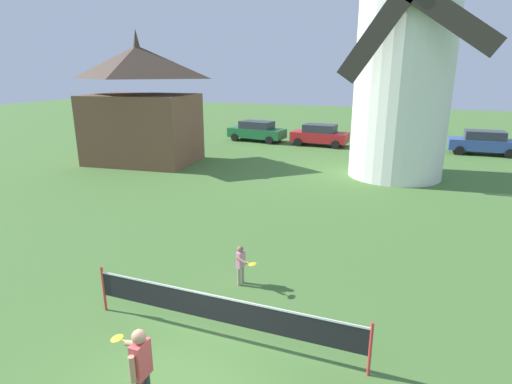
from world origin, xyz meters
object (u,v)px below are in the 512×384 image
Objects in this scene: parked_car_green at (257,131)px; parked_car_blue at (484,142)px; player_far at (241,263)px; chapel at (141,107)px; windmill at (405,53)px; parked_car_red at (320,135)px; player_near at (141,366)px; tennis_net at (221,309)px; parked_car_silver at (391,138)px.

parked_car_blue is at bearing 1.58° from parked_car_green.
player_far is 0.14× the size of chapel.
windmill is 10.83m from parked_car_red.
player_far is 0.23× the size of parked_car_green.
parked_car_red is at bearing 126.98° from windmill.
parked_car_green is 1.08× the size of parked_car_blue.
parked_car_red is at bearing -2.54° from parked_car_green.
chapel reaches higher than player_far.
player_far is (-0.14, 4.39, -0.25)m from player_near.
tennis_net is 5.61× the size of player_far.
windmill is 11.04m from parked_car_blue.
parked_car_silver is 16.87m from chapel.
chapel is at bearing 134.13° from player_far.
tennis_net is 1.41× the size of parked_car_blue.
parked_car_silver reaches higher than player_far.
parked_car_blue is at bearing 72.95° from player_near.
parked_car_silver is at bearing 85.64° from tennis_net.
windmill is 2.71× the size of parked_car_green.
windmill reaches higher than chapel.
parked_car_green is 5.04m from parked_car_red.
windmill is 2.93× the size of parked_car_blue.
parked_car_green and parked_car_red have the same top height.
parked_car_silver is at bearing 35.27° from chapel.
parked_car_green is 1.10× the size of parked_car_red.
player_near is at bearing -99.08° from windmill.
player_near is 26.78m from parked_car_green.
parked_car_red is at bearing -176.50° from parked_car_blue.
parked_car_red reaches higher than player_near.
chapel reaches higher than player_near.
player_far is at bearing -82.73° from parked_car_red.
player_near is 25.80m from parked_car_silver.
parked_car_silver reaches higher than player_near.
windmill is 2.99× the size of parked_car_red.
player_far is 16.50m from chapel.
windmill reaches higher than tennis_net.
chapel is (-11.47, 16.07, 2.42)m from player_near.
parked_car_blue is at bearing 57.92° from windmill.
tennis_net is 1.57× the size of parked_car_silver.
parked_car_silver is 5.84m from parked_car_blue.
parked_car_red is at bearing -176.20° from parked_car_silver.
windmill reaches higher than parked_car_silver.
player_near reaches higher than player_far.
parked_car_silver is (4.97, 0.33, -0.00)m from parked_car_red.
parked_car_red is 10.82m from parked_car_blue.
parked_car_green is 1.20× the size of parked_car_silver.
parked_car_red and parked_car_silver have the same top height.
parked_car_red is 0.55× the size of chapel.
chapel is at bearing 125.52° from player_near.
windmill is 16.81m from tennis_net.
player_far is 22.58m from parked_car_green.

